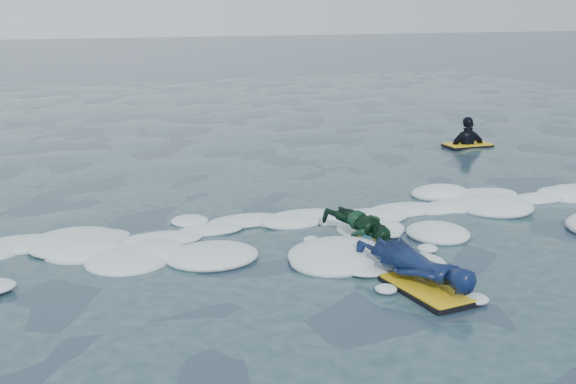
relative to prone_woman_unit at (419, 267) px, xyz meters
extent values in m
plane|color=#162B35|center=(-0.21, 1.10, -0.21)|extent=(120.00, 120.00, 0.00)
cube|color=black|center=(0.00, -0.22, -0.18)|extent=(0.71, 1.13, 0.05)
cube|color=yellow|center=(0.00, -0.22, -0.14)|extent=(0.69, 1.11, 0.02)
imported|color=navy|center=(0.00, 0.03, 0.02)|extent=(0.93, 1.69, 0.38)
cube|color=black|center=(0.06, 1.33, -0.19)|extent=(0.64, 0.82, 0.04)
cube|color=yellow|center=(0.06, 1.33, -0.16)|extent=(0.62, 0.80, 0.01)
cube|color=#1B89CB|center=(0.06, 1.33, -0.15)|extent=(0.38, 0.68, 0.00)
imported|color=#103D21|center=(0.06, 1.53, 0.01)|extent=(0.72, 1.16, 0.41)
cube|color=black|center=(4.99, 6.49, -0.18)|extent=(1.00, 0.55, 0.05)
cube|color=yellow|center=(4.99, 6.49, -0.14)|extent=(0.98, 0.53, 0.02)
imported|color=black|center=(4.99, 6.49, -0.31)|extent=(0.92, 0.47, 1.50)
camera|label=1|loc=(-3.86, -6.36, 2.75)|focal=45.00mm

